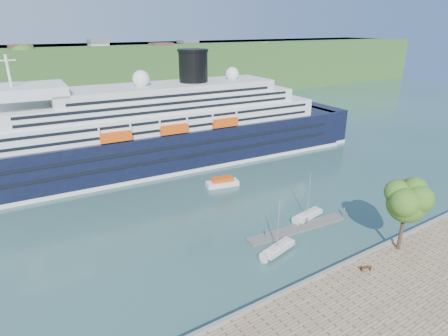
# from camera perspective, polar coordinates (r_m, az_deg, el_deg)

# --- Properties ---
(ground) EXTENTS (400.00, 400.00, 0.00)m
(ground) POSITION_cam_1_polar(r_m,az_deg,el_deg) (54.74, 16.08, -15.34)
(ground) COLOR #294946
(ground) RESTS_ON ground
(far_hillside) EXTENTS (400.00, 50.00, 24.00)m
(far_hillside) POSITION_cam_1_polar(r_m,az_deg,el_deg) (177.26, -21.73, 13.01)
(far_hillside) COLOR #305120
(far_hillside) RESTS_ON ground
(quay_coping) EXTENTS (220.00, 0.50, 0.30)m
(quay_coping) POSITION_cam_1_polar(r_m,az_deg,el_deg) (53.99, 16.37, -14.44)
(quay_coping) COLOR slate
(quay_coping) RESTS_ON promenade
(cruise_ship) EXTENTS (120.39, 26.31, 26.82)m
(cruise_ship) POSITION_cam_1_polar(r_m,az_deg,el_deg) (87.56, -12.14, 8.36)
(cruise_ship) COLOR black
(cruise_ship) RESTS_ON ground
(park_bench) EXTENTS (1.56, 1.15, 0.93)m
(park_bench) POSITION_cam_1_polar(r_m,az_deg,el_deg) (54.88, 20.80, -14.00)
(park_bench) COLOR #4C2815
(park_bench) RESTS_ON promenade
(promenade_tree) EXTENTS (7.25, 7.25, 12.00)m
(promenade_tree) POSITION_cam_1_polar(r_m,az_deg,el_deg) (58.88, 25.85, -6.09)
(promenade_tree) COLOR #2D5A17
(promenade_tree) RESTS_ON promenade
(floating_pontoon) EXTENTS (18.64, 3.89, 0.41)m
(floating_pontoon) POSITION_cam_1_polar(r_m,az_deg,el_deg) (63.81, 11.08, -9.06)
(floating_pontoon) COLOR #66615B
(floating_pontoon) RESTS_ON ground
(sailboat_white_near) EXTENTS (6.68, 3.16, 8.32)m
(sailboat_white_near) POSITION_cam_1_polar(r_m,az_deg,el_deg) (55.40, 8.52, -9.09)
(sailboat_white_near) COLOR silver
(sailboat_white_near) RESTS_ON ground
(sailboat_white_far) EXTENTS (6.60, 2.68, 8.29)m
(sailboat_white_far) POSITION_cam_1_polar(r_m,az_deg,el_deg) (65.76, 12.99, -4.42)
(sailboat_white_far) COLOR silver
(sailboat_white_far) RESTS_ON ground
(tender_launch) EXTENTS (7.21, 3.84, 1.90)m
(tender_launch) POSITION_cam_1_polar(r_m,az_deg,el_deg) (78.68, -0.25, -2.11)
(tender_launch) COLOR #E04A0D
(tender_launch) RESTS_ON ground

